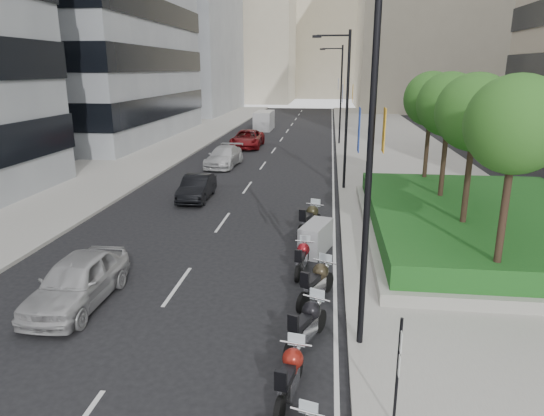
% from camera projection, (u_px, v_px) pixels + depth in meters
% --- Properties ---
extents(ground, '(160.00, 160.00, 0.00)m').
position_uv_depth(ground, '(187.00, 357.00, 12.10)').
color(ground, black).
rests_on(ground, ground).
extents(sidewalk_right, '(10.00, 100.00, 0.15)m').
position_uv_depth(sidewalk_right, '(398.00, 156.00, 39.70)').
color(sidewalk_right, '#9E9B93').
rests_on(sidewalk_right, ground).
extents(sidewalk_left, '(8.00, 100.00, 0.15)m').
position_uv_depth(sidewalk_left, '(151.00, 151.00, 42.06)').
color(sidewalk_left, '#9E9B93').
rests_on(sidewalk_left, ground).
extents(lane_edge, '(0.12, 100.00, 0.01)m').
position_uv_depth(lane_edge, '(333.00, 155.00, 40.31)').
color(lane_edge, silver).
rests_on(lane_edge, ground).
extents(lane_centre, '(0.12, 100.00, 0.01)m').
position_uv_depth(lane_centre, '(271.00, 154.00, 40.90)').
color(lane_centre, silver).
rests_on(lane_centre, ground).
extents(building_grey_far, '(22.00, 26.00, 30.00)m').
position_uv_depth(building_grey_far, '(161.00, 16.00, 77.46)').
color(building_grey_far, gray).
rests_on(building_grey_far, ground).
extents(building_cream_right, '(28.00, 24.00, 36.00)m').
position_uv_depth(building_cream_right, '(446.00, 0.00, 80.99)').
color(building_cream_right, '#B7AD93').
rests_on(building_cream_right, ground).
extents(building_cream_left, '(26.00, 24.00, 34.00)m').
position_uv_depth(building_cream_left, '(234.00, 21.00, 104.86)').
color(building_cream_left, '#B7AD93').
rests_on(building_cream_left, ground).
extents(building_cream_centre, '(30.00, 24.00, 38.00)m').
position_uv_depth(building_cream_centre, '(328.00, 19.00, 121.14)').
color(building_cream_centre, '#B7AD93').
rests_on(building_cream_centre, ground).
extents(planter, '(10.00, 14.00, 0.40)m').
position_uv_depth(planter, '(485.00, 231.00, 20.42)').
color(planter, '#A09F95').
rests_on(planter, sidewalk_right).
extents(hedge, '(9.40, 13.40, 0.80)m').
position_uv_depth(hedge, '(486.00, 218.00, 20.26)').
color(hedge, '#164F1D').
rests_on(hedge, planter).
extents(tree_0, '(2.80, 2.80, 6.30)m').
position_uv_depth(tree_0, '(516.00, 125.00, 13.46)').
color(tree_0, '#332319').
rests_on(tree_0, planter).
extents(tree_1, '(2.80, 2.80, 6.30)m').
position_uv_depth(tree_1, '(475.00, 113.00, 17.28)').
color(tree_1, '#332319').
rests_on(tree_1, planter).
extents(tree_2, '(2.80, 2.80, 6.30)m').
position_uv_depth(tree_2, '(449.00, 105.00, 21.10)').
color(tree_2, '#332319').
rests_on(tree_2, planter).
extents(tree_3, '(2.80, 2.80, 6.30)m').
position_uv_depth(tree_3, '(431.00, 99.00, 24.91)').
color(tree_3, '#332319').
rests_on(tree_3, planter).
extents(lamp_post_0, '(2.34, 0.45, 9.00)m').
position_uv_depth(lamp_post_0, '(363.00, 153.00, 11.19)').
color(lamp_post_0, black).
rests_on(lamp_post_0, ground).
extents(lamp_post_1, '(2.34, 0.45, 9.00)m').
position_uv_depth(lamp_post_1, '(344.00, 103.00, 27.41)').
color(lamp_post_1, black).
rests_on(lamp_post_1, ground).
extents(lamp_post_2, '(2.34, 0.45, 9.00)m').
position_uv_depth(lamp_post_2, '(339.00, 90.00, 44.59)').
color(lamp_post_2, black).
rests_on(lamp_post_2, ground).
extents(parking_sign, '(0.06, 0.32, 2.50)m').
position_uv_depth(parking_sign, '(398.00, 367.00, 9.25)').
color(parking_sign, black).
rests_on(parking_sign, ground).
extents(motorcycle_1, '(0.72, 2.17, 1.09)m').
position_uv_depth(motorcycle_1, '(290.00, 375.00, 10.44)').
color(motorcycle_1, black).
rests_on(motorcycle_1, ground).
extents(motorcycle_2, '(1.10, 2.17, 1.15)m').
position_uv_depth(motorcycle_2, '(307.00, 324.00, 12.47)').
color(motorcycle_2, black).
rests_on(motorcycle_2, ground).
extents(motorcycle_3, '(1.16, 2.18, 1.17)m').
position_uv_depth(motorcycle_3, '(317.00, 283.00, 14.86)').
color(motorcycle_3, black).
rests_on(motorcycle_3, ground).
extents(motorcycle_4, '(0.69, 2.07, 1.03)m').
position_uv_depth(motorcycle_4, '(302.00, 258.00, 16.98)').
color(motorcycle_4, black).
rests_on(motorcycle_4, ground).
extents(motorcycle_5, '(1.34, 2.13, 1.20)m').
position_uv_depth(motorcycle_5, '(316.00, 238.00, 18.83)').
color(motorcycle_5, black).
rests_on(motorcycle_5, ground).
extents(motorcycle_6, '(1.08, 2.35, 1.22)m').
position_uv_depth(motorcycle_6, '(310.00, 220.00, 20.99)').
color(motorcycle_6, black).
rests_on(motorcycle_6, ground).
extents(car_a, '(1.80, 4.46, 1.52)m').
position_uv_depth(car_a, '(77.00, 281.00, 14.66)').
color(car_a, '#AFAEB0').
rests_on(car_a, ground).
extents(car_b, '(1.54, 4.11, 1.34)m').
position_uv_depth(car_b, '(197.00, 188.00, 26.57)').
color(car_b, black).
rests_on(car_b, ground).
extents(car_c, '(2.35, 5.12, 1.45)m').
position_uv_depth(car_c, '(224.00, 157.00, 35.63)').
color(car_c, silver).
rests_on(car_c, ground).
extents(car_d, '(2.65, 5.66, 1.57)m').
position_uv_depth(car_d, '(247.00, 139.00, 44.21)').
color(car_d, maroon).
rests_on(car_d, ground).
extents(delivery_van, '(1.94, 5.09, 2.13)m').
position_uv_depth(delivery_van, '(264.00, 121.00, 56.93)').
color(delivery_van, silver).
rests_on(delivery_van, ground).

